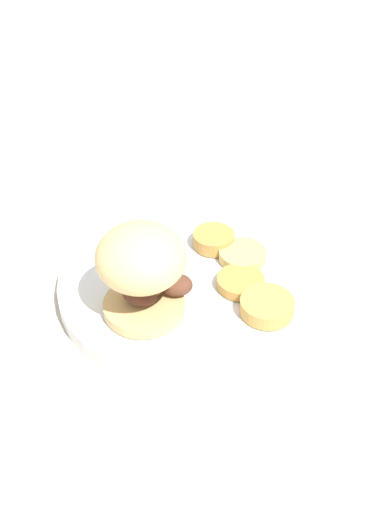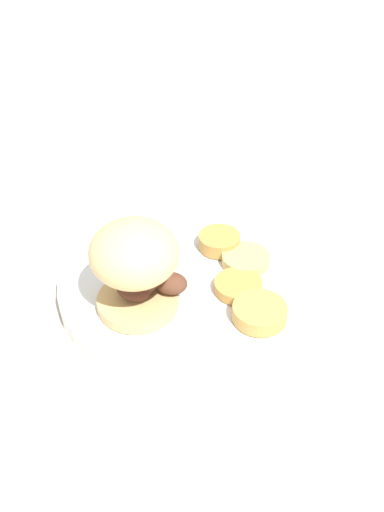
% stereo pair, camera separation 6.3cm
% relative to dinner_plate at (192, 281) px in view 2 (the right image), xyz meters
% --- Properties ---
extents(ground_plane, '(4.00, 4.00, 0.00)m').
position_rel_dinner_plate_xyz_m(ground_plane, '(0.00, 0.00, -0.01)').
color(ground_plane, '#B2A899').
extents(dinner_plate, '(0.29, 0.29, 0.02)m').
position_rel_dinner_plate_xyz_m(dinner_plate, '(0.00, 0.00, 0.00)').
color(dinner_plate, white).
rests_on(dinner_plate, ground_plane).
extents(sandwich, '(0.10, 0.09, 0.10)m').
position_rel_dinner_plate_xyz_m(sandwich, '(-0.06, 0.05, 0.06)').
color(sandwich, tan).
rests_on(sandwich, dinner_plate).
extents(potato_round_0, '(0.05, 0.05, 0.02)m').
position_rel_dinner_plate_xyz_m(potato_round_0, '(0.05, -0.02, 0.02)').
color(potato_round_0, '#BC8942').
rests_on(potato_round_0, dinner_plate).
extents(potato_round_1, '(0.05, 0.05, 0.01)m').
position_rel_dinner_plate_xyz_m(potato_round_1, '(-0.02, -0.05, 0.01)').
color(potato_round_1, '#BC8942').
rests_on(potato_round_1, dinner_plate).
extents(potato_round_2, '(0.05, 0.05, 0.01)m').
position_rel_dinner_plate_xyz_m(potato_round_2, '(0.03, -0.06, 0.01)').
color(potato_round_2, '#DBB766').
rests_on(potato_round_2, dinner_plate).
extents(potato_round_3, '(0.05, 0.05, 0.02)m').
position_rel_dinner_plate_xyz_m(potato_round_3, '(-0.06, -0.08, 0.02)').
color(potato_round_3, tan).
rests_on(potato_round_3, dinner_plate).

